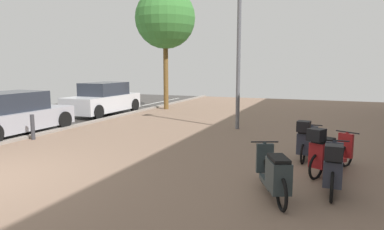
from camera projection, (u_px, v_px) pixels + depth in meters
ground at (30, 193)px, 6.20m from camera, size 21.00×40.00×0.13m
scooter_near at (274, 174)px, 5.84m from camera, size 0.88×1.73×0.85m
scooter_mid at (327, 152)px, 7.15m from camera, size 1.03×1.71×1.05m
scooter_far at (306, 141)px, 8.30m from camera, size 0.54×1.74×1.02m
scooter_extra at (333, 169)px, 6.08m from camera, size 0.52×1.77×0.99m
parked_car_near at (11, 115)px, 11.38m from camera, size 1.86×3.90×1.40m
parked_car_far at (103, 99)px, 16.28m from camera, size 1.81×3.99×1.47m
lamp_post at (239, 46)px, 12.08m from camera, size 0.20×0.52×5.24m
street_tree at (165, 19)px, 17.61m from camera, size 3.06×3.06×6.17m
bollard_far at (33, 127)px, 10.58m from camera, size 0.12×0.12×0.77m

